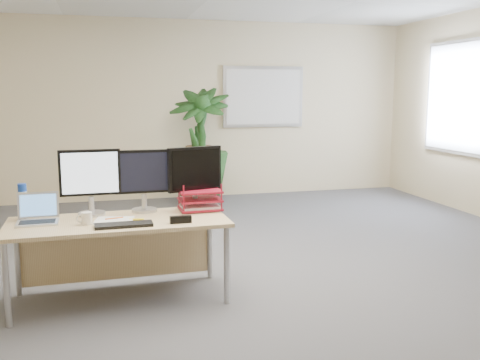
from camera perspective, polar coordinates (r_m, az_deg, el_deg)
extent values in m
plane|color=#45454A|center=(4.66, 2.39, -11.01)|extent=(8.00, 8.00, 0.00)
cube|color=beige|center=(8.28, -5.61, 7.42)|extent=(7.00, 0.04, 2.70)
cube|color=silver|center=(8.52, 2.50, 8.86)|extent=(1.30, 0.03, 0.95)
cube|color=white|center=(8.50, 2.54, 8.86)|extent=(1.20, 0.01, 0.85)
cube|color=silver|center=(8.03, 22.03, 8.17)|extent=(0.03, 1.30, 1.55)
cube|color=silver|center=(8.02, 21.91, 8.17)|extent=(0.01, 1.20, 1.45)
cube|color=tan|center=(4.25, -12.82, -4.41)|extent=(1.69, 0.75, 0.03)
cube|color=tan|center=(4.64, -12.91, -7.34)|extent=(1.57, 0.06, 0.49)
cylinder|color=#AEADB2|center=(4.08, -23.65, -10.23)|extent=(0.04, 0.04, 0.61)
cylinder|color=#AEADB2|center=(4.16, -1.42, -9.07)|extent=(0.04, 0.04, 0.61)
cylinder|color=#AEADB2|center=(4.65, -22.68, -7.79)|extent=(0.04, 0.04, 0.61)
cylinder|color=#AEADB2|center=(4.72, -3.27, -6.83)|extent=(0.04, 0.04, 0.61)
imported|color=#143413|center=(7.74, -4.35, 2.86)|extent=(1.11, 1.11, 1.50)
cylinder|color=#AEADB2|center=(4.48, -15.52, -3.47)|extent=(0.22, 0.22, 0.02)
cylinder|color=#AEADB2|center=(4.46, -15.56, -2.52)|extent=(0.04, 0.04, 0.13)
cube|color=black|center=(4.42, -15.71, 0.78)|extent=(0.48, 0.06, 0.37)
cube|color=silver|center=(4.39, -15.71, 0.72)|extent=(0.43, 0.02, 0.32)
cylinder|color=#AEADB2|center=(4.51, -10.15, -3.17)|extent=(0.21, 0.21, 0.02)
cylinder|color=#AEADB2|center=(4.50, -10.18, -2.26)|extent=(0.04, 0.04, 0.13)
cube|color=black|center=(4.46, -10.27, 0.90)|extent=(0.46, 0.05, 0.36)
cube|color=black|center=(4.43, -10.24, 0.85)|extent=(0.42, 0.02, 0.31)
cylinder|color=#AEADB2|center=(4.53, -4.79, -3.01)|extent=(0.22, 0.22, 0.02)
cylinder|color=#AEADB2|center=(4.52, -4.80, -2.07)|extent=(0.04, 0.04, 0.13)
cube|color=black|center=(4.47, -4.85, 1.20)|extent=(0.47, 0.18, 0.37)
cube|color=black|center=(4.45, -4.70, 1.15)|extent=(0.42, 0.13, 0.32)
cube|color=silver|center=(4.31, -20.78, -4.27)|extent=(0.31, 0.22, 0.02)
cube|color=black|center=(4.30, -20.79, -4.18)|extent=(0.26, 0.14, 0.00)
cube|color=silver|center=(4.42, -20.72, -2.51)|extent=(0.30, 0.06, 0.20)
cube|color=#5691DE|center=(4.41, -20.73, -2.52)|extent=(0.27, 0.05, 0.16)
cube|color=black|center=(4.04, -12.29, -4.70)|extent=(0.42, 0.15, 0.02)
cylinder|color=white|center=(4.17, -16.03, -3.94)|extent=(0.08, 0.08, 0.09)
torus|color=white|center=(4.17, -16.66, -3.96)|extent=(0.06, 0.01, 0.06)
cube|color=white|center=(4.23, -13.28, -4.20)|extent=(0.32, 0.26, 0.01)
cylinder|color=orange|center=(4.25, -13.26, -3.99)|extent=(0.14, 0.04, 0.01)
cylinder|color=yellow|center=(4.21, -10.98, -4.14)|extent=(0.11, 0.03, 0.02)
cylinder|color=silver|center=(4.48, -22.11, -2.51)|extent=(0.07, 0.07, 0.22)
cylinder|color=#163DA8|center=(4.46, -22.22, -0.75)|extent=(0.07, 0.07, 0.06)
cylinder|color=#163DA8|center=(4.48, -22.12, -2.38)|extent=(0.07, 0.07, 0.07)
cube|color=maroon|center=(4.50, -4.28, -3.02)|extent=(0.35, 0.27, 0.02)
cube|color=maroon|center=(4.49, -4.29, -2.10)|extent=(0.35, 0.27, 0.02)
cube|color=maroon|center=(4.47, -4.30, -1.18)|extent=(0.35, 0.27, 0.02)
cube|color=white|center=(4.50, -4.28, -2.82)|extent=(0.32, 0.24, 0.02)
cube|color=black|center=(4.07, -6.35, -4.20)|extent=(0.16, 0.05, 0.05)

